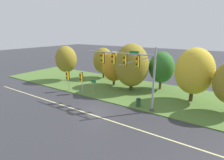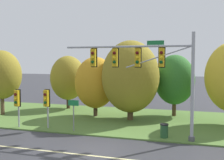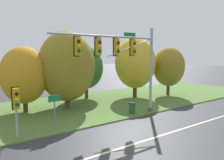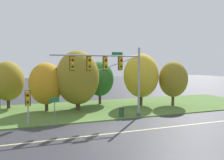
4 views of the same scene
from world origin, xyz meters
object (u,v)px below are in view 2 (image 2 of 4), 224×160
(tree_tall_centre, at_px, (175,80))
(trash_bin, at_px, (164,131))
(pedestrian_signal_further_along, at_px, (17,100))
(tree_nearest_road, at_px, (2,75))
(tree_mid_verge, at_px, (130,77))
(traffic_signal_mast, at_px, (146,66))
(tree_behind_signpost, at_px, (95,83))
(route_sign_post, at_px, (74,110))
(pedestrian_signal_near_kerb, at_px, (47,100))
(tree_left_of_mast, at_px, (68,78))

(tree_tall_centre, bearing_deg, trash_bin, -90.19)
(pedestrian_signal_further_along, height_order, tree_tall_centre, tree_tall_centre)
(tree_nearest_road, relative_size, tree_mid_verge, 0.89)
(traffic_signal_mast, relative_size, tree_mid_verge, 1.29)
(traffic_signal_mast, relative_size, tree_tall_centre, 1.56)
(tree_nearest_road, bearing_deg, tree_behind_signpost, 12.35)
(tree_mid_verge, bearing_deg, trash_bin, -54.43)
(traffic_signal_mast, bearing_deg, route_sign_post, 178.45)
(traffic_signal_mast, bearing_deg, pedestrian_signal_near_kerb, 178.56)
(tree_tall_centre, bearing_deg, tree_nearest_road, -165.42)
(route_sign_post, distance_m, tree_left_of_mast, 9.99)
(traffic_signal_mast, distance_m, pedestrian_signal_further_along, 10.24)
(traffic_signal_mast, height_order, tree_tall_centre, traffic_signal_mast)
(pedestrian_signal_further_along, height_order, tree_behind_signpost, tree_behind_signpost)
(tree_nearest_road, bearing_deg, route_sign_post, -22.39)
(tree_mid_verge, xyz_separation_m, tree_tall_centre, (3.50, 2.85, -0.39))
(pedestrian_signal_near_kerb, xyz_separation_m, tree_behind_signpost, (1.81, 5.63, 0.95))
(tree_left_of_mast, height_order, tree_mid_verge, tree_mid_verge)
(route_sign_post, bearing_deg, tree_left_of_mast, 118.15)
(tree_nearest_road, xyz_separation_m, trash_bin, (15.67, -3.62, -3.30))
(route_sign_post, height_order, tree_tall_centre, tree_tall_centre)
(tree_left_of_mast, xyz_separation_m, tree_mid_verge, (7.69, -3.67, 0.48))
(pedestrian_signal_near_kerb, xyz_separation_m, tree_tall_centre, (8.78, 7.81, 1.21))
(trash_bin, bearing_deg, route_sign_post, -178.72)
(trash_bin, bearing_deg, pedestrian_signal_near_kerb, -179.35)
(tree_nearest_road, distance_m, tree_left_of_mast, 6.68)
(route_sign_post, height_order, tree_mid_verge, tree_mid_verge)
(tree_behind_signpost, relative_size, tree_mid_verge, 0.80)
(tree_left_of_mast, distance_m, tree_tall_centre, 11.22)
(tree_nearest_road, bearing_deg, tree_mid_verge, 5.77)
(tree_left_of_mast, xyz_separation_m, tree_tall_centre, (11.19, -0.82, 0.09))
(pedestrian_signal_further_along, distance_m, tree_mid_verge, 9.41)
(tree_left_of_mast, bearing_deg, pedestrian_signal_near_kerb, -74.37)
(traffic_signal_mast, bearing_deg, trash_bin, 13.58)
(tree_nearest_road, bearing_deg, pedestrian_signal_further_along, -41.46)
(route_sign_post, distance_m, tree_behind_signpost, 5.91)
(pedestrian_signal_near_kerb, height_order, tree_left_of_mast, tree_left_of_mast)
(tree_left_of_mast, distance_m, tree_mid_verge, 8.53)
(tree_left_of_mast, xyz_separation_m, trash_bin, (11.16, -8.53, -2.79))
(pedestrian_signal_further_along, bearing_deg, tree_tall_centre, 36.18)
(tree_tall_centre, bearing_deg, pedestrian_signal_near_kerb, -138.35)
(tree_left_of_mast, bearing_deg, tree_behind_signpost, -35.30)
(route_sign_post, xyz_separation_m, tree_left_of_mast, (-4.64, 8.67, 1.74))
(tree_mid_verge, bearing_deg, traffic_signal_mast, -66.18)
(pedestrian_signal_further_along, bearing_deg, traffic_signal_mast, 0.78)
(tree_left_of_mast, bearing_deg, traffic_signal_mast, -41.50)
(tree_nearest_road, bearing_deg, pedestrian_signal_near_kerb, -28.28)
(route_sign_post, distance_m, tree_mid_verge, 6.27)
(pedestrian_signal_near_kerb, xyz_separation_m, route_sign_post, (2.23, -0.05, -0.62))
(tree_tall_centre, bearing_deg, tree_behind_signpost, -162.69)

